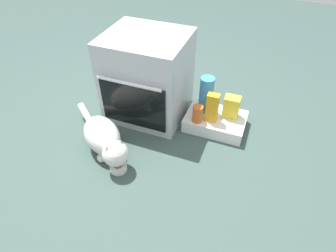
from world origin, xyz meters
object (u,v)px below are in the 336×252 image
object	(u,v)px
food_bowl	(118,167)
cat	(104,139)
juice_carton	(212,108)
snack_bag	(231,107)
water_bottle	(206,94)
oven	(147,77)
pantry_cabinet	(215,121)
sauce_jar	(198,114)

from	to	relation	value
food_bowl	cat	xyz separation A→B (m)	(-0.16, 0.12, 0.11)
juice_carton	snack_bag	bearing A→B (deg)	38.04
snack_bag	water_bottle	distance (m)	0.22
food_bowl	snack_bag	size ratio (longest dim) A/B	0.67
oven	pantry_cabinet	bearing A→B (deg)	0.67
pantry_cabinet	sauce_jar	bearing A→B (deg)	-139.87
sauce_jar	pantry_cabinet	bearing A→B (deg)	40.13
cat	snack_bag	distance (m)	1.00
pantry_cabinet	water_bottle	xyz separation A→B (m)	(-0.11, 0.05, 0.20)
pantry_cabinet	snack_bag	xyz separation A→B (m)	(0.10, 0.05, 0.14)
cat	snack_bag	world-z (taller)	snack_bag
cat	water_bottle	distance (m)	0.86
food_bowl	cat	distance (m)	0.23
cat	juice_carton	distance (m)	0.84
oven	food_bowl	distance (m)	0.76
food_bowl	cat	bearing A→B (deg)	143.68
sauce_jar	oven	bearing A→B (deg)	167.72
sauce_jar	water_bottle	xyz separation A→B (m)	(0.02, 0.16, 0.08)
oven	water_bottle	size ratio (longest dim) A/B	2.31
cat	sauce_jar	distance (m)	0.73
snack_bag	oven	bearing A→B (deg)	-175.66
cat	sauce_jar	xyz separation A→B (m)	(0.56, 0.46, 0.04)
oven	juice_carton	world-z (taller)	oven
pantry_cabinet	juice_carton	bearing A→B (deg)	-117.19
oven	sauce_jar	world-z (taller)	oven
juice_carton	sauce_jar	distance (m)	0.12
sauce_jar	food_bowl	bearing A→B (deg)	-123.94
snack_bag	sauce_jar	size ratio (longest dim) A/B	1.29
pantry_cabinet	sauce_jar	distance (m)	0.21
oven	cat	distance (m)	0.61
food_bowl	water_bottle	size ratio (longest dim) A/B	0.40
cat	juice_carton	world-z (taller)	juice_carton
juice_carton	water_bottle	bearing A→B (deg)	126.03
oven	food_bowl	bearing A→B (deg)	-84.41
food_bowl	oven	bearing A→B (deg)	95.59
cat	oven	bearing A→B (deg)	116.48
food_bowl	water_bottle	distance (m)	0.88
sauce_jar	water_bottle	distance (m)	0.18
pantry_cabinet	juice_carton	world-z (taller)	juice_carton
oven	sauce_jar	bearing A→B (deg)	-12.28
oven	cat	xyz separation A→B (m)	(-0.10, -0.56, -0.21)
pantry_cabinet	juice_carton	xyz separation A→B (m)	(-0.03, -0.06, 0.17)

